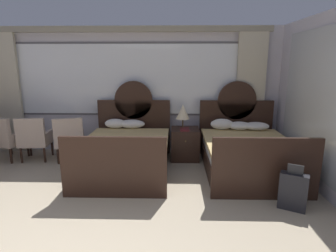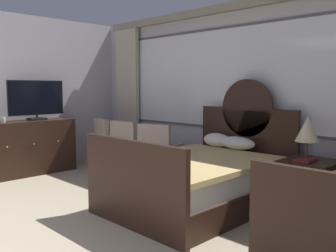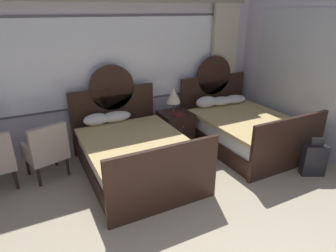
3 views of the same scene
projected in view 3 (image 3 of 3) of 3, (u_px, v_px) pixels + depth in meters
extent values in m
cube|color=silver|center=(99.00, 76.00, 5.11)|extent=(6.52, 0.07, 2.70)
cube|color=#575459|center=(99.00, 63.00, 4.98)|extent=(4.96, 0.02, 1.56)
cube|color=white|center=(99.00, 63.00, 4.98)|extent=(4.88, 0.02, 1.48)
cube|color=#C1B79E|center=(223.00, 68.00, 6.12)|extent=(0.60, 0.08, 2.60)
cube|color=#B2B7BC|center=(334.00, 83.00, 4.65)|extent=(0.01, 3.47, 2.27)
cube|color=black|center=(136.00, 165.00, 4.59)|extent=(1.47, 2.02, 0.30)
cube|color=white|center=(135.00, 150.00, 4.49)|extent=(1.41, 1.92, 0.25)
cube|color=tan|center=(137.00, 143.00, 4.36)|extent=(1.51, 1.82, 0.06)
cube|color=black|center=(114.00, 119.00, 5.28)|extent=(1.55, 0.06, 1.17)
cylinder|color=black|center=(112.00, 88.00, 5.06)|extent=(0.81, 0.06, 0.81)
cube|color=black|center=(165.00, 180.00, 3.61)|extent=(1.55, 0.06, 0.93)
ellipsoid|color=white|center=(96.00, 119.00, 4.92)|extent=(0.44, 0.26, 0.20)
ellipsoid|color=white|center=(116.00, 117.00, 5.07)|extent=(0.55, 0.28, 0.18)
cube|color=black|center=(243.00, 139.00, 5.51)|extent=(1.47, 2.02, 0.30)
cube|color=white|center=(244.00, 126.00, 5.41)|extent=(1.41, 1.92, 0.25)
cube|color=tan|center=(248.00, 119.00, 5.28)|extent=(1.51, 1.82, 0.06)
cube|color=black|center=(212.00, 102.00, 6.20)|extent=(1.55, 0.06, 1.17)
cylinder|color=black|center=(214.00, 75.00, 5.98)|extent=(0.81, 0.06, 0.81)
cube|color=black|center=(289.00, 145.00, 4.53)|extent=(1.55, 0.06, 0.93)
ellipsoid|color=white|center=(206.00, 102.00, 5.80)|extent=(0.47, 0.27, 0.22)
ellipsoid|color=white|center=(221.00, 101.00, 5.95)|extent=(0.48, 0.32, 0.16)
ellipsoid|color=white|center=(235.00, 99.00, 6.08)|extent=(0.52, 0.33, 0.16)
cube|color=black|center=(175.00, 128.00, 5.56)|extent=(0.57, 0.57, 0.64)
sphere|color=tan|center=(183.00, 127.00, 5.26)|extent=(0.02, 0.02, 0.02)
cylinder|color=brown|center=(173.00, 113.00, 5.40)|extent=(0.14, 0.14, 0.02)
cylinder|color=brown|center=(173.00, 108.00, 5.36)|extent=(0.03, 0.03, 0.19)
cone|color=beige|center=(174.00, 95.00, 5.27)|extent=(0.27, 0.27, 0.29)
cube|color=maroon|center=(178.00, 114.00, 5.33)|extent=(0.18, 0.26, 0.03)
cube|color=#B29E8E|center=(46.00, 154.00, 4.46)|extent=(0.69, 0.69, 0.10)
cube|color=#B29E8E|center=(49.00, 142.00, 4.19)|extent=(0.55, 0.24, 0.49)
cube|color=#B29E8E|center=(60.00, 142.00, 4.57)|extent=(0.20, 0.49, 0.16)
cube|color=#B29E8E|center=(28.00, 152.00, 4.25)|extent=(0.20, 0.49, 0.16)
cylinder|color=black|center=(55.00, 156.00, 4.83)|extent=(0.04, 0.04, 0.32)
cylinder|color=black|center=(28.00, 166.00, 4.55)|extent=(0.04, 0.04, 0.32)
cylinder|color=black|center=(68.00, 166.00, 4.53)|extent=(0.04, 0.04, 0.32)
cylinder|color=black|center=(39.00, 177.00, 4.25)|extent=(0.04, 0.04, 0.32)
cube|color=#B29E8E|center=(11.00, 152.00, 4.24)|extent=(0.11, 0.50, 0.16)
cylinder|color=black|center=(12.00, 166.00, 4.53)|extent=(0.04, 0.04, 0.32)
cylinder|color=black|center=(16.00, 179.00, 4.18)|extent=(0.04, 0.04, 0.32)
cube|color=black|center=(314.00, 160.00, 4.52)|extent=(0.39, 0.30, 0.51)
cube|color=#232326|center=(318.00, 142.00, 4.39)|extent=(0.18, 0.11, 0.13)
cylinder|color=black|center=(302.00, 173.00, 4.60)|extent=(0.05, 0.04, 0.05)
cylinder|color=black|center=(320.00, 173.00, 4.60)|extent=(0.05, 0.04, 0.05)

